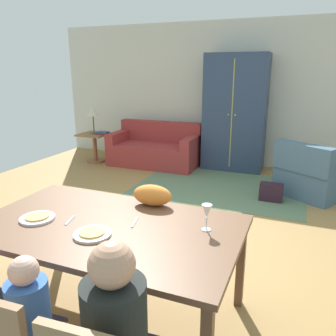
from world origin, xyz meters
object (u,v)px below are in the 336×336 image
Objects in this scene: armchair at (312,175)px; handbag at (271,192)px; plate_near_man at (37,218)px; book_lower at (102,133)px; wine_glass at (207,212)px; person_child at (37,335)px; couch at (155,149)px; side_table at (95,143)px; cat at (152,195)px; armoire at (235,113)px; book_upper at (103,132)px; table_lamp at (93,112)px; dining_table at (107,232)px; plate_near_child at (92,234)px.

armchair reaches higher than handbag.
book_lower is (-1.97, 3.92, -0.18)m from plate_near_man.
wine_glass is 1.23m from person_child.
book_lower is at bearing 165.02° from handbag.
couch is 2.95× the size of side_table.
cat reaches higher than book_lower.
book_lower reaches higher than side_table.
person_child is 5.13m from armoire.
person_child is 5.16m from book_upper.
side_table is at bearing 118.91° from plate_near_man.
book_lower is (-3.16, 3.62, -0.30)m from wine_glass.
table_lamp is at bearing 125.49° from cat.
side_table is (-2.68, 3.80, -0.32)m from dining_table.
book_upper is at bearing 123.10° from dining_table.
dining_table is at bearing 90.00° from plate_near_child.
plate_near_child is 1.14× the size of book_upper.
couch is at bearing 13.94° from book_lower.
book_upper reaches higher than side_table.
plate_near_man is at bearing -165.86° from wine_glass.
armoire is at bearing 89.72° from person_child.
cat reaches higher than armchair.
plate_near_child is 4.50m from couch.
handbag is at bearing -26.39° from couch.
cat is at bearing -49.84° from side_table.
dining_table is at bearing 89.87° from person_child.
table_lamp is (-2.68, 4.54, 0.58)m from person_child.
couch is at bearing -168.45° from armoire.
person_child is at bearing -108.99° from armchair.
cat reaches higher than person_child.
cat reaches higher than couch.
book_upper is at bearing -2.19° from side_table.
book_upper is at bearing -38.70° from book_lower.
side_table is at bearing 132.82° from wine_glass.
dining_table is 5.86× the size of cat.
table_lamp reaches higher than book_upper.
handbag is at bearing 73.99° from plate_near_child.
cat is at bearing -113.37° from armchair.
plate_near_man is at bearing -166.90° from dining_table.
handbag is at bearing -14.88° from book_upper.
wine_glass reaches higher than plate_near_child.
dining_table is 8.52× the size of book_upper.
armchair is (2.86, -0.70, 0.02)m from couch.
book_upper is (-2.47, 3.79, -0.08)m from dining_table.
plate_near_man is at bearing -61.09° from side_table.
dining_table reaches higher than book_upper.
book_upper is 3.51m from handbag.
cat is (-0.53, 0.27, -0.05)m from wine_glass.
dining_table is 0.19m from plate_near_child.
side_table is at bearing -168.16° from couch.
table_lamp reaches higher than cat.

